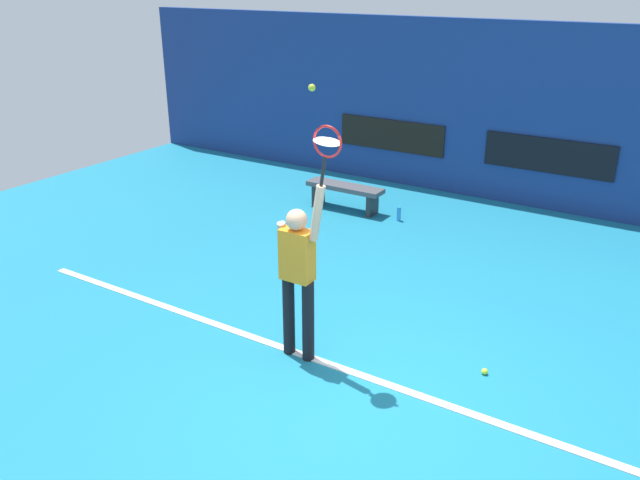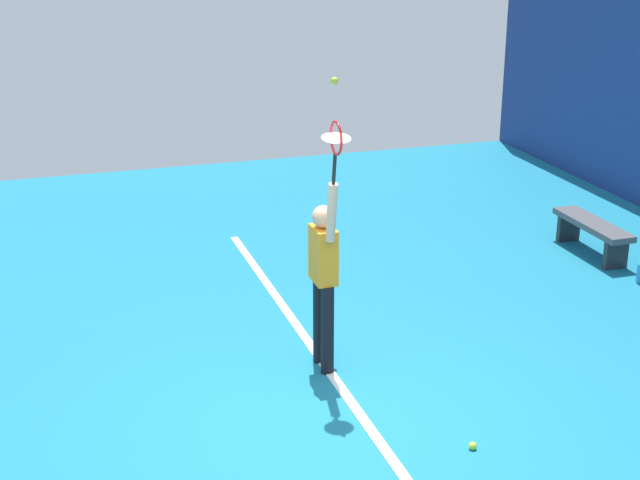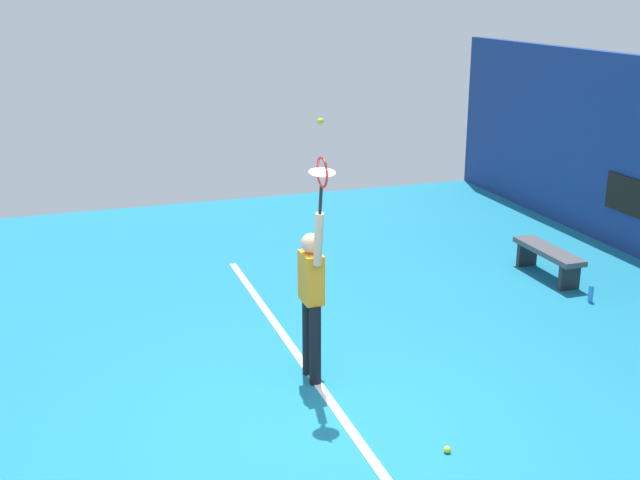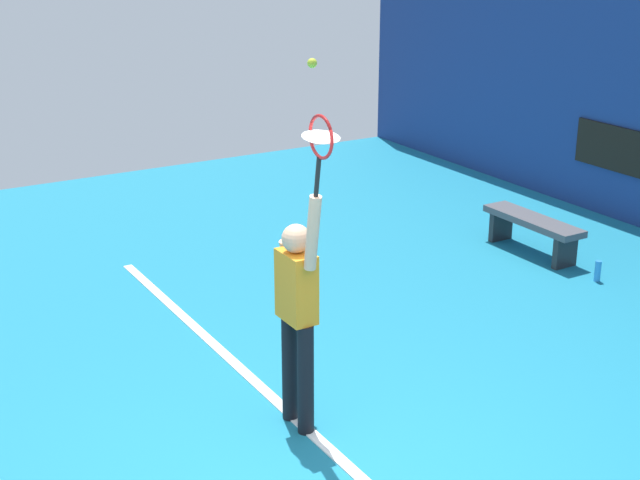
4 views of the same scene
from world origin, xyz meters
name	(u,v)px [view 4 (image 4 of 4)]	position (x,y,z in m)	size (l,w,h in m)	color
tennis_player	(297,309)	(-0.94, 0.34, 1.01)	(0.58, 0.31, 1.99)	black
tennis_racket	(320,142)	(-0.59, 0.34, 2.39)	(0.36, 0.27, 0.62)	black
tennis_ball	(312,63)	(-0.78, 0.39, 2.89)	(0.07, 0.07, 0.07)	#CCE033
court_bench	(533,226)	(-2.93, 4.70, 0.34)	(1.40, 0.36, 0.45)	#4C4C51
water_bottle	(598,271)	(-1.87, 4.70, 0.12)	(0.07, 0.07, 0.24)	#338CD8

